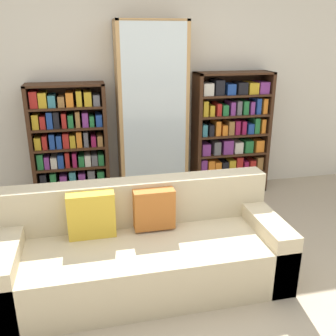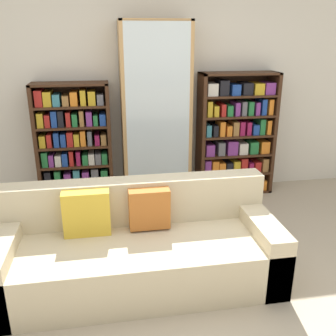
% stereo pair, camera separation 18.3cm
% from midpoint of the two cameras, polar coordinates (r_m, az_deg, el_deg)
% --- Properties ---
extents(ground_plane, '(16.00, 16.00, 0.00)m').
position_cam_midpoint_polar(ground_plane, '(2.91, 4.22, -20.55)').
color(ground_plane, tan).
extents(wall_back, '(6.10, 0.06, 2.70)m').
position_cam_midpoint_polar(wall_back, '(4.47, -3.92, 12.90)').
color(wall_back, silver).
rests_on(wall_back, ground).
extents(couch, '(2.17, 0.84, 0.76)m').
position_cam_midpoint_polar(couch, '(3.03, -5.60, -12.39)').
color(couch, beige).
rests_on(couch, ground).
extents(bookshelf_left, '(0.83, 0.32, 1.39)m').
position_cam_midpoint_polar(bookshelf_left, '(4.36, -15.90, 3.04)').
color(bookshelf_left, '#3D2314').
rests_on(bookshelf_left, ground).
extents(display_cabinet, '(0.78, 0.36, 2.03)m').
position_cam_midpoint_polar(display_cabinet, '(4.31, -3.70, 7.97)').
color(display_cabinet, tan).
rests_on(display_cabinet, ground).
extents(bookshelf_right, '(0.92, 0.32, 1.47)m').
position_cam_midpoint_polar(bookshelf_right, '(4.64, 8.40, 4.90)').
color(bookshelf_right, '#3D2314').
rests_on(bookshelf_right, ground).
extents(wine_bottle, '(0.07, 0.07, 0.39)m').
position_cam_midpoint_polar(wine_bottle, '(4.16, 4.82, -4.74)').
color(wine_bottle, '#143819').
rests_on(wine_bottle, ground).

